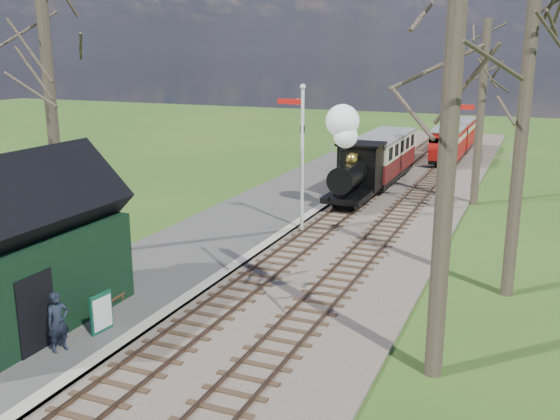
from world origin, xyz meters
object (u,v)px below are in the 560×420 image
Objects in this scene: locomotive at (353,162)px; red_carriage_b at (459,135)px; coach at (383,155)px; semaphore_near at (301,148)px; sign_board at (101,313)px; station_shed at (16,253)px; red_carriage_a at (448,145)px; semaphore_far at (449,142)px; person at (58,322)px; bench at (104,296)px.

locomotive reaches higher than red_carriage_b.
locomotive is 19.32m from red_carriage_b.
coach is at bearing -101.26° from red_carriage_b.
coach reaches higher than red_carriage_b.
sign_board is (-1.24, -11.52, -2.88)m from semaphore_near.
sign_board is at bearing -96.14° from semaphore_near.
coach is at bearing 86.07° from semaphore_near.
red_carriage_a is at bearing 77.36° from station_shed.
red_carriage_b is at bearing 90.00° from red_carriage_a.
coach is 22.82m from sign_board.
red_carriage_a is at bearing 97.92° from semaphore_far.
semaphore_near is at bearing -130.60° from semaphore_far.
station_shed is 5.82× the size of sign_board.
semaphore_far is 20.10m from person.
semaphore_far reaches higher than red_carriage_a.
coach is at bearing 130.09° from semaphore_far.
sign_board is 1.35m from person.
person is at bearing -101.95° from sign_board.
semaphore_near is 4.49× the size of bench.
bench is (-1.01, 1.34, -0.18)m from sign_board.
person is at bearing -74.52° from bench.
semaphore_near is 11.39m from coach.
sign_board is at bearing -96.84° from locomotive.
locomotive is 4.59× the size of sign_board.
sign_board is at bearing 12.33° from person.
semaphore_far reaches higher than person.
red_carriage_a is (2.60, 7.55, -0.25)m from coach.
sign_board is at bearing -98.66° from red_carriage_a.
sign_board is at bearing -97.34° from red_carriage_b.
station_shed reaches higher than red_carriage_a.
coach is (0.77, 11.20, -1.97)m from semaphore_near.
semaphore_far reaches higher than locomotive.
person is (-4.88, -31.57, -0.43)m from red_carriage_a.
coach is at bearing 81.97° from bench.
semaphore_near is at bearing 77.55° from bench.
bench is (-3.00, -15.30, -1.70)m from locomotive.
sign_board is at bearing 11.92° from station_shed.
locomotive is (-4.39, -0.87, -1.08)m from semaphore_far.
sign_board is 0.70× the size of person.
bench is (1.28, 1.83, -1.70)m from station_shed.
sign_board reaches higher than bench.
red_carriage_b is at bearing 82.66° from sign_board.
station_shed is at bearing -100.77° from red_carriage_b.
person is at bearing -98.79° from red_carriage_a.
station_shed is 4.55× the size of bench.
semaphore_near is 1.31× the size of red_carriage_a.
sign_board is (-2.00, -16.64, -1.53)m from locomotive.
semaphore_far is 5.29× the size of sign_board.
sign_board is (-4.61, -30.27, -0.66)m from red_carriage_a.
bench is (-5.62, -34.42, -0.84)m from red_carriage_b.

